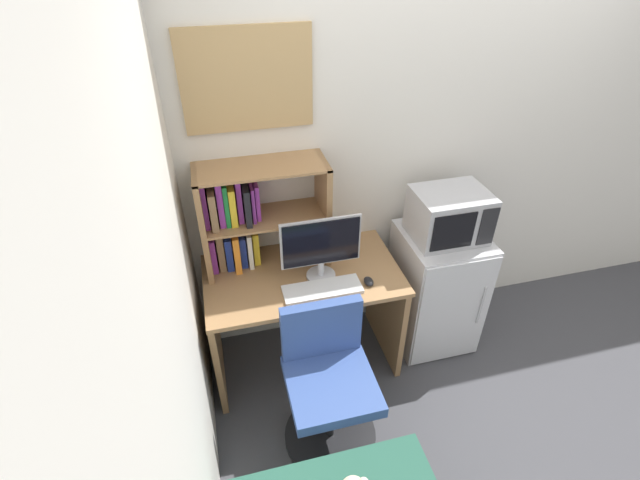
% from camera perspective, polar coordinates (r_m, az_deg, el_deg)
% --- Properties ---
extents(wall_back, '(6.40, 0.04, 2.60)m').
position_cam_1_polar(wall_back, '(3.25, 20.81, 11.23)').
color(wall_back, silver).
rests_on(wall_back, ground_plane).
extents(wall_left, '(0.04, 4.40, 2.60)m').
position_cam_1_polar(wall_left, '(1.47, -18.14, -22.54)').
color(wall_left, silver).
rests_on(wall_left, ground_plane).
extents(desk, '(1.16, 0.67, 0.76)m').
position_cam_1_polar(desk, '(2.90, -2.09, -7.83)').
color(desk, '#997047').
rests_on(desk, ground_plane).
extents(hutch_bookshelf, '(0.73, 0.30, 0.64)m').
position_cam_1_polar(hutch_bookshelf, '(2.69, -9.29, 2.93)').
color(hutch_bookshelf, '#997047').
rests_on(hutch_bookshelf, desk).
extents(monitor, '(0.46, 0.17, 0.40)m').
position_cam_1_polar(monitor, '(2.59, 0.11, -0.72)').
color(monitor, '#B7B7BC').
rests_on(monitor, desk).
extents(keyboard, '(0.45, 0.16, 0.02)m').
position_cam_1_polar(keyboard, '(2.62, 0.30, -6.15)').
color(keyboard, silver).
rests_on(keyboard, desk).
extents(computer_mouse, '(0.05, 0.08, 0.03)m').
position_cam_1_polar(computer_mouse, '(2.68, 6.06, -5.13)').
color(computer_mouse, black).
rests_on(computer_mouse, desk).
extents(mini_fridge, '(0.51, 0.54, 0.86)m').
position_cam_1_polar(mini_fridge, '(3.24, 14.13, -5.81)').
color(mini_fridge, silver).
rests_on(mini_fridge, ground_plane).
extents(microwave, '(0.44, 0.35, 0.31)m').
position_cam_1_polar(microwave, '(2.90, 15.74, 3.00)').
color(microwave, '#ADADB2').
rests_on(microwave, mini_fridge).
extents(desk_chair, '(0.53, 0.53, 0.87)m').
position_cam_1_polar(desk_chair, '(2.65, 1.05, -17.90)').
color(desk_chair, black).
rests_on(desk_chair, ground_plane).
extents(wall_corkboard, '(0.68, 0.02, 0.52)m').
position_cam_1_polar(wall_corkboard, '(2.50, -9.04, 19.01)').
color(wall_corkboard, tan).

